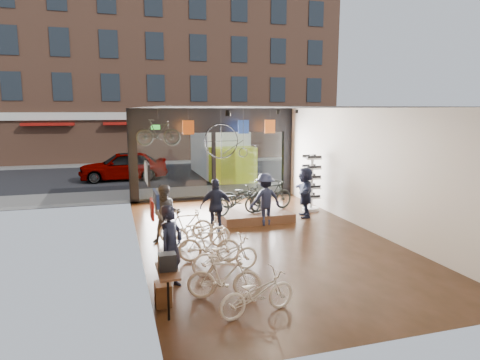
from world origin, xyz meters
name	(u,v)px	position (x,y,z in m)	size (l,w,h in m)	color
ground_plane	(261,238)	(0.00, 0.00, -0.02)	(7.00, 12.00, 0.04)	black
ceiling	(262,107)	(0.00, 0.00, 3.82)	(7.00, 12.00, 0.04)	black
wall_left	(136,180)	(-3.52, 0.00, 1.90)	(0.04, 12.00, 3.80)	#96581D
wall_right	(367,169)	(3.52, 0.00, 1.90)	(0.04, 12.00, 3.80)	beige
wall_back	(390,230)	(0.00, -6.02, 1.90)	(7.00, 0.04, 3.80)	beige
storefront	(214,154)	(0.00, 6.00, 1.90)	(7.00, 0.26, 3.80)	black
exit_sign	(155,127)	(-2.40, 5.88, 3.05)	(0.35, 0.06, 0.18)	#198C26
street_road	(181,170)	(0.00, 15.00, -0.01)	(30.00, 18.00, 0.02)	black
sidewalk_near	(208,191)	(0.00, 7.20, 0.06)	(30.00, 2.40, 0.12)	slate
sidewalk_far	(172,161)	(0.00, 19.00, 0.06)	(30.00, 2.00, 0.12)	slate
opposite_building	(165,65)	(0.00, 21.50, 7.00)	(26.00, 5.00, 14.00)	brown
street_car	(123,166)	(-3.56, 12.00, 0.78)	(1.83, 4.56, 1.55)	gray
box_truck	(223,154)	(1.67, 11.00, 1.36)	(2.30, 6.90, 2.72)	silver
floor_bike_0	(257,293)	(-1.65, -4.49, 0.41)	(0.55, 1.57, 0.82)	beige
floor_bike_1	(224,277)	(-2.07, -3.66, 0.45)	(0.42, 1.50, 0.90)	beige
floor_bike_2	(225,255)	(-1.70, -2.34, 0.43)	(0.57, 1.63, 0.86)	beige
floor_bike_3	(209,244)	(-1.91, -1.56, 0.47)	(0.44, 1.55, 0.93)	beige
floor_bike_4	(199,232)	(-1.93, -0.37, 0.45)	(0.60, 1.73, 0.91)	beige
floor_bike_5	(186,225)	(-2.16, 0.31, 0.47)	(0.44, 1.55, 0.93)	beige
display_platform	(253,215)	(0.48, 2.12, 0.15)	(2.40, 1.80, 0.30)	#4E2D1B
display_bike_left	(237,201)	(-0.22, 1.74, 0.77)	(0.62, 1.77, 0.93)	black
display_bike_mid	(271,195)	(1.06, 1.98, 0.83)	(0.50, 1.78, 1.07)	black
display_bike_right	(244,195)	(0.31, 2.65, 0.76)	(0.60, 1.73, 0.91)	black
customer_0	(171,247)	(-3.00, -2.81, 0.90)	(0.65, 0.43, 1.80)	#161C33
customer_1	(166,214)	(-2.72, 0.31, 0.84)	(0.82, 0.64, 1.68)	#3F3F44
customer_2	(216,206)	(-1.14, 0.84, 0.85)	(0.99, 0.41, 1.69)	#161C33
customer_3	(265,199)	(0.62, 1.33, 0.86)	(1.11, 0.64, 1.71)	#161C33
customer_5	(305,192)	(2.34, 1.95, 0.88)	(1.64, 0.52, 1.77)	#161C33
sunglasses_rack	(311,183)	(2.95, 2.74, 1.05)	(0.62, 0.51, 2.11)	white
wall_merch	(155,239)	(-3.38, -3.50, 1.30)	(0.40, 2.40, 2.60)	navy
penny_farthing	(228,142)	(0.20, 4.40, 2.50)	(1.68, 0.06, 1.34)	black
hung_bike	(158,133)	(-2.46, 4.20, 2.93)	(0.45, 1.58, 0.95)	black
jersey_left	(188,128)	(-1.20, 5.20, 3.05)	(0.45, 0.03, 0.55)	#CC5919
jersey_mid	(243,127)	(1.07, 5.20, 3.05)	(0.45, 0.03, 0.55)	#1E3F99
jersey_right	(270,127)	(2.21, 5.20, 3.05)	(0.45, 0.03, 0.55)	#CC5919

